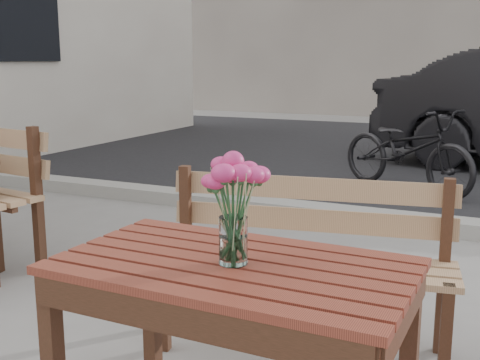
# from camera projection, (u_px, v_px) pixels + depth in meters

# --- Properties ---
(street) EXTENTS (30.00, 8.12, 0.12)m
(street) POSITION_uv_depth(u_px,v_px,m) (412.00, 177.00, 6.72)
(street) COLOR black
(street) RESTS_ON ground
(main_table) EXTENTS (1.13, 0.68, 0.69)m
(main_table) POSITION_uv_depth(u_px,v_px,m) (233.00, 296.00, 1.93)
(main_table) COLOR #572216
(main_table) RESTS_ON ground
(main_bench) EXTENTS (1.39, 0.62, 0.83)m
(main_bench) POSITION_uv_depth(u_px,v_px,m) (306.00, 241.00, 2.76)
(main_bench) COLOR #9C7551
(main_bench) RESTS_ON ground
(main_vase) EXTENTS (0.19, 0.19, 0.36)m
(main_vase) POSITION_uv_depth(u_px,v_px,m) (233.00, 195.00, 1.85)
(main_vase) COLOR white
(main_vase) RESTS_ON main_table
(bicycle) EXTENTS (1.69, 1.30, 0.85)m
(bicycle) POSITION_uv_depth(u_px,v_px,m) (407.00, 149.00, 6.11)
(bicycle) COLOR black
(bicycle) RESTS_ON ground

